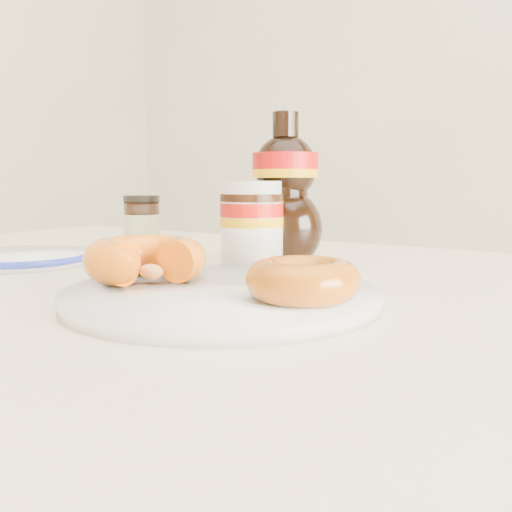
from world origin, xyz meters
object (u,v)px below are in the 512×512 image
Objects in this scene: donut_bitten at (146,259)px; dark_jar at (142,225)px; donut_whole at (303,280)px; blue_rim_saucer at (24,258)px; dining_table at (202,365)px; plate at (222,295)px; syrup_bottle at (285,190)px; nutella_jar at (252,223)px.

dark_jar is at bearing 129.84° from donut_bitten.
donut_whole reaches higher than blue_rim_saucer.
donut_whole is 0.43m from blue_rim_saucer.
donut_whole reaches higher than dining_table.
donut_whole is 0.44m from dark_jar.
donut_whole is 1.05× the size of dark_jar.
donut_bitten reaches higher than dining_table.
plate reaches higher than dining_table.
syrup_bottle is at bearing 92.04° from dining_table.
donut_bitten is at bearing -177.96° from donut_whole.
syrup_bottle is 2.24× the size of dark_jar.
dining_table is at bearing -83.07° from nutella_jar.
plate is (0.07, -0.06, 0.09)m from dining_table.
donut_bitten is 0.24m from syrup_bottle.
donut_bitten is 0.69× the size of blue_rim_saucer.
syrup_bottle reaches higher than plate.
nutella_jar reaches higher than dining_table.
plate is at bearing -70.98° from syrup_bottle.
syrup_bottle reaches higher than donut_bitten.
dining_table is 0.13m from donut_bitten.
donut_bitten is 1.27× the size of donut_whole.
blue_rim_saucer is at bearing 163.10° from donut_bitten.
nutella_jar is (-0.01, 0.11, 0.14)m from dining_table.
donut_bitten reaches higher than plate.
donut_whole is at bearing -2.70° from plate.
donut_bitten is at bearing -173.27° from plate.
plate is 0.08m from donut_whole.
blue_rim_saucer reaches higher than dining_table.
donut_bitten is 0.31m from dark_jar.
dark_jar is at bearing -175.78° from syrup_bottle.
syrup_bottle is at bearing 83.48° from nutella_jar.
nutella_jar is (-0.08, 0.16, 0.05)m from plate.
blue_rim_saucer is at bearing -145.08° from syrup_bottle.
nutella_jar is 0.56× the size of syrup_bottle.
dark_jar is (-0.39, 0.21, 0.01)m from donut_whole.
plate is 2.42× the size of donut_bitten.
syrup_bottle reaches higher than dining_table.
donut_bitten is 0.17m from nutella_jar.
dining_table is at bearing -87.96° from syrup_bottle.
nutella_jar is 1.24× the size of dark_jar.
dining_table is 0.29m from blue_rim_saucer.
syrup_bottle is (-0.08, 0.22, 0.09)m from plate.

